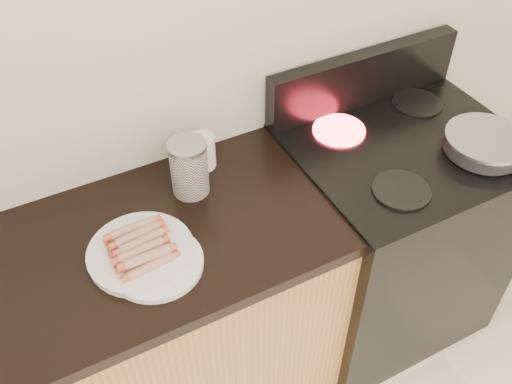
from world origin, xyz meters
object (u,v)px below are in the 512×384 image
canister (189,168)px  mug (202,152)px  side_plate (156,263)px  main_plate (141,254)px  frying_pan (487,144)px  stove (388,235)px

canister → mug: size_ratio=1.64×
side_plate → canister: canister is taller
canister → main_plate: bearing=-141.4°
frying_pan → mug: 0.92m
stove → mug: (-0.65, 0.24, 0.50)m
main_plate → canister: 0.30m
main_plate → side_plate: 0.06m
frying_pan → side_plate: bearing=156.3°
frying_pan → canister: 0.96m
stove → main_plate: bearing=-178.0°
side_plate → mug: size_ratio=2.33×
stove → canister: 0.92m
frying_pan → main_plate: bearing=153.8°
stove → canister: size_ratio=5.05×
side_plate → canister: 0.32m
stove → side_plate: size_ratio=3.55×
side_plate → main_plate: bearing=115.8°
frying_pan → canister: (-0.92, 0.30, 0.04)m
side_plate → frying_pan: bearing=-3.3°
main_plate → canister: canister is taller
stove → main_plate: (-0.96, -0.03, 0.45)m
side_plate → mug: 0.43m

